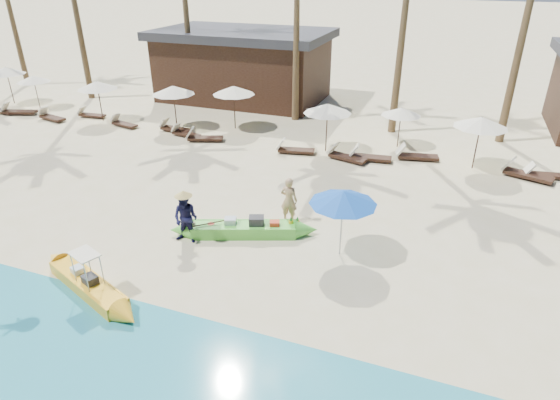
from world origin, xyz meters
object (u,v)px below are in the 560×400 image
at_px(tourist, 289,200).
at_px(blue_umbrella, 343,197).
at_px(green_canoe, 244,229).
at_px(yellow_canoe, 88,284).

distance_m(tourist, blue_umbrella, 2.78).
distance_m(green_canoe, blue_umbrella, 3.65).
xyz_separation_m(green_canoe, tourist, (1.07, 1.38, 0.59)).
bearing_deg(green_canoe, tourist, 31.25).
bearing_deg(green_canoe, blue_umbrella, -20.68).
height_order(green_canoe, yellow_canoe, yellow_canoe).
relative_size(green_canoe, tourist, 3.14).
bearing_deg(tourist, green_canoe, 53.38).
xyz_separation_m(yellow_canoe, blue_umbrella, (5.96, 4.17, 1.74)).
bearing_deg(tourist, yellow_canoe, 56.80).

